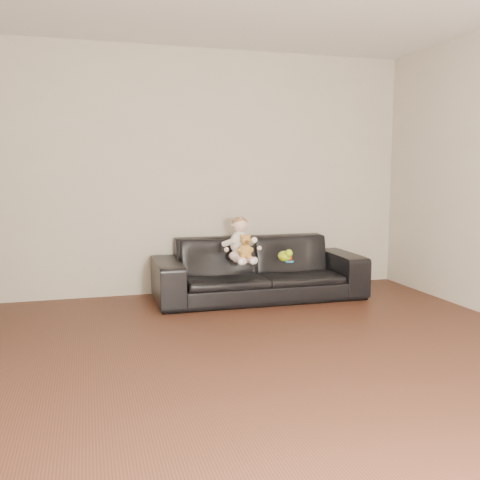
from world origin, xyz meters
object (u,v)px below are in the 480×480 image
object	(u,v)px
toy_rattle	(289,258)
toy_green	(284,256)
sofa	(259,268)
toy_blue_disc	(289,261)
teddy_bear	(245,247)
baby	(240,242)

from	to	relation	value
toy_rattle	toy_green	bearing A→B (deg)	156.78
sofa	toy_blue_disc	xyz separation A→B (m)	(0.24, -0.25, 0.10)
teddy_bear	toy_rattle	xyz separation A→B (m)	(0.47, 0.03, -0.14)
baby	toy_green	xyz separation A→B (m)	(0.43, -0.09, -0.15)
sofa	teddy_bear	xyz separation A→B (m)	(-0.22, -0.25, 0.27)
baby	toy_blue_disc	size ratio (longest dim) A/B	5.07
baby	toy_rattle	bearing A→B (deg)	-29.69
baby	teddy_bear	xyz separation A→B (m)	(0.01, -0.14, -0.03)
toy_green	teddy_bear	bearing A→B (deg)	-173.71
teddy_bear	toy_blue_disc	distance (m)	0.49
teddy_bear	toy_blue_disc	world-z (taller)	teddy_bear
sofa	toy_green	size ratio (longest dim) A/B	13.74
toy_green	baby	bearing A→B (deg)	168.09
sofa	baby	bearing A→B (deg)	-152.98
sofa	toy_green	bearing A→B (deg)	-45.06
toy_rattle	teddy_bear	bearing A→B (deg)	-176.45
teddy_bear	toy_green	bearing A→B (deg)	-12.33
sofa	toy_rattle	world-z (taller)	sofa
baby	toy_blue_disc	xyz separation A→B (m)	(0.47, -0.14, -0.19)
toy_rattle	toy_blue_disc	size ratio (longest dim) A/B	0.77
toy_rattle	baby	bearing A→B (deg)	167.05
baby	teddy_bear	world-z (taller)	baby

